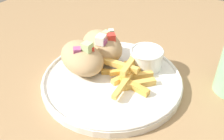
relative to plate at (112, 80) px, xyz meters
The scene contains 6 objects.
table 0.09m from the plate, 67.87° to the left, with size 1.10×1.10×0.71m.
plate is the anchor object (origin of this frame).
pita_sandwich_near 0.08m from the plate, behind, with size 0.14×0.12×0.07m.
pita_sandwich_far 0.08m from the plate, 141.31° to the left, with size 0.12×0.09×0.07m.
fries_pile 0.04m from the plate, 30.40° to the left, with size 0.12×0.13×0.03m.
sauce_ramekin 0.09m from the plate, 65.23° to the left, with size 0.07×0.07×0.04m.
Camera 1 is at (0.23, -0.35, 1.05)m, focal length 42.00 mm.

